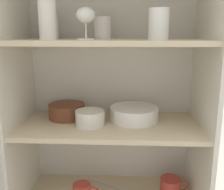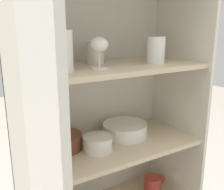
# 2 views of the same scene
# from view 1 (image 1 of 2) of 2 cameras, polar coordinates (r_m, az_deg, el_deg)

# --- Properties ---
(cupboard_back_panel) EXTENTS (0.82, 0.02, 1.40)m
(cupboard_back_panel) POSITION_cam_1_polar(r_m,az_deg,el_deg) (1.35, -0.03, -2.32)
(cupboard_back_panel) COLOR silver
(cupboard_back_panel) RESTS_ON ground_plane
(cupboard_side_left) EXTENTS (0.02, 0.41, 1.40)m
(cupboard_side_left) POSITION_cam_1_polar(r_m,az_deg,el_deg) (1.25, -19.28, -4.37)
(cupboard_side_left) COLOR silver
(cupboard_side_left) RESTS_ON ground_plane
(cupboard_side_right) EXTENTS (0.02, 0.41, 1.40)m
(cupboard_side_right) POSITION_cam_1_polar(r_m,az_deg,el_deg) (1.21, 18.97, -4.95)
(cupboard_side_right) COLOR silver
(cupboard_side_right) RESTS_ON ground_plane
(shelf_board_middle) EXTENTS (0.79, 0.37, 0.02)m
(shelf_board_middle) POSITION_cam_1_polar(r_m,az_deg,el_deg) (1.18, -0.49, -6.66)
(shelf_board_middle) COLOR beige
(shelf_board_upper) EXTENTS (0.79, 0.37, 0.02)m
(shelf_board_upper) POSITION_cam_1_polar(r_m,az_deg,el_deg) (1.11, -0.53, 11.49)
(shelf_board_upper) COLOR beige
(tumbler_glass_0) EXTENTS (0.07, 0.07, 0.15)m
(tumbler_glass_0) POSITION_cam_1_polar(r_m,az_deg,el_deg) (1.08, -13.87, 15.56)
(tumbler_glass_0) COLOR silver
(tumbler_glass_0) RESTS_ON shelf_board_upper
(tumbler_glass_1) EXTENTS (0.08, 0.08, 0.11)m
(tumbler_glass_1) POSITION_cam_1_polar(r_m,az_deg,el_deg) (1.23, -13.43, 14.30)
(tumbler_glass_1) COLOR white
(tumbler_glass_1) RESTS_ON shelf_board_upper
(tumbler_glass_2) EXTENTS (0.08, 0.08, 0.09)m
(tumbler_glass_2) POSITION_cam_1_polar(r_m,az_deg,el_deg) (1.19, -2.06, 14.37)
(tumbler_glass_2) COLOR silver
(tumbler_glass_2) RESTS_ON shelf_board_upper
(tumbler_glass_3) EXTENTS (0.08, 0.08, 0.12)m
(tumbler_glass_3) POSITION_cam_1_polar(r_m,az_deg,el_deg) (1.05, 10.10, 14.95)
(tumbler_glass_3) COLOR white
(tumbler_glass_3) RESTS_ON shelf_board_upper
(wine_glass_0) EXTENTS (0.08, 0.08, 0.12)m
(wine_glass_0) POSITION_cam_1_polar(r_m,az_deg,el_deg) (1.06, -5.78, 16.48)
(wine_glass_0) COLOR white
(wine_glass_0) RESTS_ON shelf_board_upper
(plate_stack_white) EXTENTS (0.22, 0.22, 0.06)m
(plate_stack_white) POSITION_cam_1_polar(r_m,az_deg,el_deg) (1.21, 4.82, -4.03)
(plate_stack_white) COLOR white
(plate_stack_white) RESTS_ON shelf_board_middle
(mixing_bowl_large) EXTENTS (0.17, 0.17, 0.07)m
(mixing_bowl_large) POSITION_cam_1_polar(r_m,az_deg,el_deg) (1.26, -9.82, -3.31)
(mixing_bowl_large) COLOR brown
(mixing_bowl_large) RESTS_ON shelf_board_middle
(serving_bowl_small) EXTENTS (0.13, 0.13, 0.07)m
(serving_bowl_small) POSITION_cam_1_polar(r_m,az_deg,el_deg) (1.15, -4.81, -4.83)
(serving_bowl_small) COLOR silver
(serving_bowl_small) RESTS_ON shelf_board_middle
(coffee_mug_extra_1) EXTENTS (0.14, 0.10, 0.08)m
(coffee_mug_extra_1) POSITION_cam_1_polar(r_m,az_deg,el_deg) (1.37, 12.67, -18.81)
(coffee_mug_extra_1) COLOR #BC3D33
(coffee_mug_extra_1) RESTS_ON shelf_board_lower
(serving_spoon) EXTENTS (0.16, 0.09, 0.01)m
(serving_spoon) POSITION_cam_1_polar(r_m,az_deg,el_deg) (1.42, -0.76, -18.95)
(serving_spoon) COLOR silver
(serving_spoon) RESTS_ON shelf_board_lower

